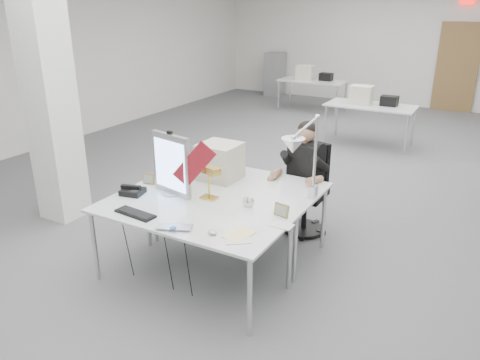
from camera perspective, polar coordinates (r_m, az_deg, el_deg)
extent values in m
cube|color=#545456|center=(6.60, 6.69, -1.99)|extent=(10.00, 14.00, 0.02)
cube|color=silver|center=(12.88, 19.88, 15.57)|extent=(10.00, 0.02, 3.20)
cube|color=silver|center=(9.28, -23.45, 13.45)|extent=(0.02, 14.00, 3.20)
cube|color=white|center=(5.94, -22.31, 10.24)|extent=(0.45, 0.45, 3.20)
cube|color=brown|center=(12.71, 24.92, 12.32)|extent=(0.95, 0.08, 2.10)
cube|color=red|center=(12.58, 25.99, 19.02)|extent=(0.32, 0.06, 0.16)
cube|color=silver|center=(4.29, -6.22, -4.09)|extent=(1.80, 0.90, 0.02)
cube|color=silver|center=(4.98, -0.23, -0.29)|extent=(1.80, 0.90, 0.02)
cube|color=silver|center=(9.07, 15.67, 8.71)|extent=(1.60, 0.80, 0.02)
cube|color=silver|center=(11.72, 8.84, 11.87)|extent=(1.60, 0.80, 0.02)
cube|color=gray|center=(13.72, 4.28, 12.76)|extent=(0.45, 0.55, 1.20)
cube|color=#A9A9AD|center=(4.61, -8.36, 1.89)|extent=(0.49, 0.15, 0.61)
cube|color=maroon|center=(4.39, -5.61, 1.90)|extent=(0.42, 0.14, 0.47)
cube|color=black|center=(4.31, -12.65, -4.02)|extent=(0.42, 0.17, 0.02)
imported|color=#B5B5BA|center=(3.96, -8.16, -6.03)|extent=(0.35, 0.30, 0.02)
ellipsoid|color=#A7A7AC|center=(3.87, -3.41, -6.43)|extent=(0.09, 0.07, 0.03)
cube|color=black|center=(4.76, -12.94, -1.38)|extent=(0.25, 0.23, 0.05)
cube|color=#9D7143|center=(4.99, -11.04, 0.15)|extent=(0.14, 0.05, 0.11)
cube|color=#A88348|center=(4.18, 5.09, -3.66)|extent=(0.15, 0.06, 0.12)
cylinder|color=#B6B7BB|center=(4.36, 1.04, -2.63)|extent=(0.11, 0.03, 0.11)
cube|color=silver|center=(3.85, -0.41, -6.79)|extent=(0.34, 0.36, 0.01)
cube|color=#F6EC93|center=(3.86, -0.08, -6.64)|extent=(0.21, 0.27, 0.01)
cube|color=silver|center=(4.03, 5.17, -5.52)|extent=(0.19, 0.13, 0.01)
cube|color=#BBB49B|center=(5.00, -2.46, 2.30)|extent=(0.42, 0.39, 0.39)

